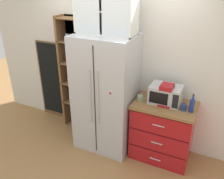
% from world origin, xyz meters
% --- Properties ---
extents(ground_plane, '(10.74, 10.74, 0.00)m').
position_xyz_m(ground_plane, '(0.00, 0.00, 0.00)').
color(ground_plane, '#9E7042').
extents(wall_back_cream, '(5.04, 0.10, 2.55)m').
position_xyz_m(wall_back_cream, '(0.00, 0.40, 1.27)').
color(wall_back_cream, silver).
rests_on(wall_back_cream, ground).
extents(refrigerator, '(0.88, 0.73, 1.84)m').
position_xyz_m(refrigerator, '(0.00, -0.01, 0.92)').
color(refrigerator, '#B7BABF').
rests_on(refrigerator, ground).
extents(pantry_shelf_column, '(0.54, 0.29, 2.02)m').
position_xyz_m(pantry_shelf_column, '(-0.73, 0.29, 1.03)').
color(pantry_shelf_column, brown).
rests_on(pantry_shelf_column, ground).
extents(counter_cabinet, '(0.89, 0.61, 0.92)m').
position_xyz_m(counter_cabinet, '(0.91, 0.06, 0.46)').
color(counter_cabinet, '#A8161C').
rests_on(counter_cabinet, ground).
extents(microwave, '(0.44, 0.33, 0.26)m').
position_xyz_m(microwave, '(0.89, 0.11, 1.05)').
color(microwave, '#B7BABF').
rests_on(microwave, counter_cabinet).
extents(coffee_maker, '(0.17, 0.20, 0.31)m').
position_xyz_m(coffee_maker, '(0.91, 0.07, 1.07)').
color(coffee_maker, '#A8161C').
rests_on(coffee_maker, counter_cabinet).
extents(mug_navy, '(0.11, 0.07, 0.09)m').
position_xyz_m(mug_navy, '(1.18, 0.00, 0.97)').
color(mug_navy, navy).
rests_on(mug_navy, counter_cabinet).
extents(mug_sage, '(0.11, 0.08, 0.08)m').
position_xyz_m(mug_sage, '(0.54, 0.01, 0.96)').
color(mug_sage, '#8CA37F').
rests_on(mug_sage, counter_cabinet).
extents(bottle_cobalt, '(0.06, 0.06, 0.26)m').
position_xyz_m(bottle_cobalt, '(1.27, 0.00, 1.03)').
color(bottle_cobalt, navy).
rests_on(bottle_cobalt, counter_cabinet).
extents(bottle_green, '(0.06, 0.06, 0.27)m').
position_xyz_m(bottle_green, '(0.91, 0.03, 1.04)').
color(bottle_green, '#285B33').
rests_on(bottle_green, counter_cabinet).
extents(upper_cabinet, '(0.85, 0.32, 0.62)m').
position_xyz_m(upper_cabinet, '(0.00, 0.04, 2.15)').
color(upper_cabinet, silver).
rests_on(upper_cabinet, refrigerator).
extents(chalkboard_menu, '(0.60, 0.04, 1.51)m').
position_xyz_m(chalkboard_menu, '(-1.32, 0.33, 0.76)').
color(chalkboard_menu, brown).
rests_on(chalkboard_menu, ground).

